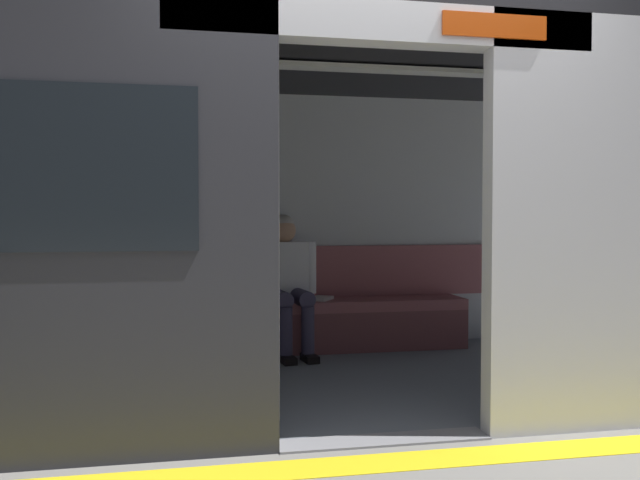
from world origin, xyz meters
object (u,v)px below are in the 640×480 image
(train_car, at_px, (319,157))
(person_seated, at_px, (286,275))
(handbag, at_px, (230,292))
(book, at_px, (321,298))
(bench_seat, at_px, (304,313))
(grab_pole_door, at_px, (276,226))

(train_car, distance_m, person_seated, 1.35)
(person_seated, relative_size, handbag, 4.47)
(person_seated, height_order, book, person_seated)
(bench_seat, bearing_deg, train_car, 85.56)
(bench_seat, xyz_separation_m, handbag, (0.61, -0.07, 0.19))
(grab_pole_door, bearing_deg, bench_seat, -104.60)
(bench_seat, relative_size, book, 12.81)
(train_car, relative_size, person_seated, 5.51)
(train_car, distance_m, book, 1.57)
(grab_pole_door, bearing_deg, person_seated, -100.33)
(bench_seat, xyz_separation_m, grab_pole_door, (0.49, 1.87, 0.76))
(bench_seat, bearing_deg, handbag, -6.56)
(train_car, relative_size, bench_seat, 2.27)
(train_car, bearing_deg, person_seated, -85.85)
(book, bearing_deg, person_seated, 48.94)
(bench_seat, height_order, handbag, handbag)
(person_seated, bearing_deg, bench_seat, -161.35)
(train_car, distance_m, bench_seat, 1.62)
(train_car, height_order, book, train_car)
(train_car, height_order, person_seated, train_car)
(person_seated, xyz_separation_m, grab_pole_door, (0.33, 1.82, 0.44))
(bench_seat, relative_size, person_seated, 2.43)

